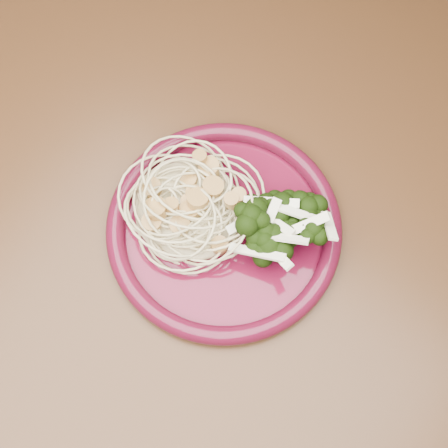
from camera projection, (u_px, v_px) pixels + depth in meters
The scene contains 6 objects.
dining_table at pixel (186, 167), 0.78m from camera, with size 1.20×0.80×0.75m.
dinner_plate at pixel (224, 228), 0.63m from camera, with size 0.27×0.27×0.02m.
spaghetti_pile at pixel (189, 206), 0.63m from camera, with size 0.12×0.11×0.03m, color beige.
scallop_cluster at pixel (188, 194), 0.60m from camera, with size 0.11×0.11×0.04m, color tan, non-canonical shape.
broccoli_pile at pixel (268, 244), 0.61m from camera, with size 0.08×0.13×0.05m, color black.
onion_garnish at pixel (270, 233), 0.58m from camera, with size 0.06×0.09×0.05m, color white, non-canonical shape.
Camera 1 is at (0.24, -0.25, 1.35)m, focal length 50.00 mm.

